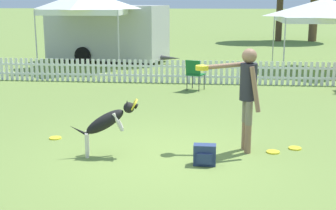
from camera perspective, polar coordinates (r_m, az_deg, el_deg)
ground_plane at (r=7.66m, az=0.01°, el=-6.34°), size 240.00×240.00×0.00m
handler_person at (r=7.78m, az=9.45°, el=2.13°), size 1.08×0.47×1.73m
leaping_dog at (r=7.62m, az=-7.34°, el=-1.92°), size 1.13×0.41×0.95m
frisbee_near_handler at (r=8.34m, az=15.22°, el=-5.10°), size 0.22×0.22×0.02m
frisbee_near_dog at (r=8.05m, az=12.68°, el=-5.60°), size 0.22×0.22×0.02m
frisbee_midfield at (r=8.87m, az=-13.57°, el=-3.92°), size 0.22×0.22×0.02m
backpack_on_grass at (r=7.28m, az=4.49°, el=-6.09°), size 0.35×0.22×0.33m
picket_fence at (r=14.23m, az=2.88°, el=4.07°), size 17.47×0.04×0.70m
folding_chair_blue_left at (r=13.05m, az=3.25°, el=4.02°), size 0.57×0.58×0.87m
canopy_tent_main at (r=17.50m, az=18.57°, el=10.89°), size 3.11×3.11×2.53m
canopy_tent_secondary at (r=17.58m, az=-9.86°, el=12.21°), size 2.91×2.91×2.81m
equipment_trailer at (r=19.31m, az=-7.39°, el=8.81°), size 5.54×3.05×2.26m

